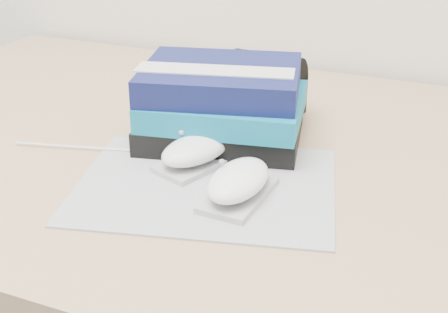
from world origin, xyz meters
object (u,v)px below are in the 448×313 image
at_px(mouse_front, 238,183).
at_px(pouch, 266,86).
at_px(desk, 316,273).
at_px(book_stack, 222,104).
at_px(mouse_rear, 196,151).

bearing_deg(mouse_front, pouch, 102.87).
bearing_deg(desk, book_stack, -164.10).
relative_size(desk, mouse_front, 13.34).
relative_size(desk, pouch, 13.11).
bearing_deg(pouch, book_stack, -101.56).
bearing_deg(mouse_front, desk, 73.66).
bearing_deg(book_stack, mouse_rear, -87.94).
height_order(mouse_rear, pouch, pouch).
xyz_separation_m(desk, mouse_rear, (-0.15, -0.14, 0.26)).
distance_m(mouse_rear, mouse_front, 0.11).
relative_size(desk, book_stack, 6.01).
xyz_separation_m(desk, book_stack, (-0.15, -0.04, 0.29)).
distance_m(book_stack, pouch, 0.12).
xyz_separation_m(mouse_rear, book_stack, (-0.00, 0.10, 0.03)).
bearing_deg(mouse_rear, pouch, 84.50).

